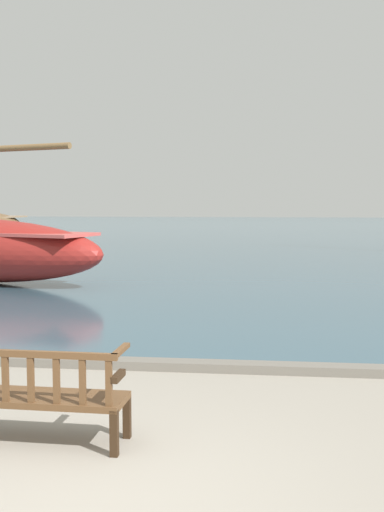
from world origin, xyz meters
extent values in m
plane|color=gray|center=(0.00, 0.00, 0.00)|extent=(160.00, 160.00, 0.00)
cube|color=#385666|center=(0.00, 44.00, 0.04)|extent=(100.00, 80.00, 0.08)
cube|color=slate|center=(0.00, 3.85, 0.06)|extent=(40.00, 0.30, 0.12)
cube|color=#322113|center=(0.05, 1.33, 0.21)|extent=(0.07, 0.07, 0.42)
cube|color=#322113|center=(0.04, 0.88, 0.21)|extent=(0.07, 0.07, 0.42)
cube|color=brown|center=(-0.72, 1.13, 0.42)|extent=(1.62, 0.57, 0.06)
cube|color=brown|center=(-0.73, 0.91, 0.89)|extent=(1.60, 0.10, 0.06)
cube|color=brown|center=(-0.97, 0.92, 0.66)|extent=(0.06, 0.04, 0.41)
cube|color=brown|center=(-0.73, 0.91, 0.66)|extent=(0.06, 0.04, 0.41)
cube|color=brown|center=(-0.49, 0.90, 0.66)|extent=(0.06, 0.04, 0.41)
cube|color=brown|center=(-0.25, 0.90, 0.66)|extent=(0.06, 0.04, 0.41)
cube|color=brown|center=(-0.01, 0.89, 0.66)|extent=(0.06, 0.04, 0.41)
cube|color=#322113|center=(0.05, 1.02, 0.69)|extent=(0.07, 0.30, 0.06)
cube|color=brown|center=(0.05, 1.11, 0.90)|extent=(0.07, 0.47, 0.04)
cylinder|color=brown|center=(-5.26, 11.48, 3.60)|extent=(3.62, 1.36, 0.16)
camera|label=1|loc=(1.37, -4.49, 2.25)|focal=45.00mm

